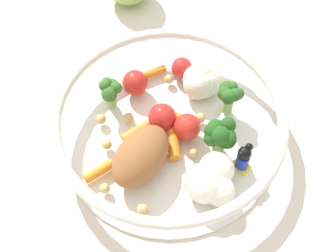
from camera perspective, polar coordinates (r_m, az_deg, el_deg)
ground_plane at (r=0.54m, az=-0.28°, el=-0.92°), size 2.40×2.40×0.00m
food_container at (r=0.51m, az=0.70°, el=-0.09°), size 0.25×0.25×0.06m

